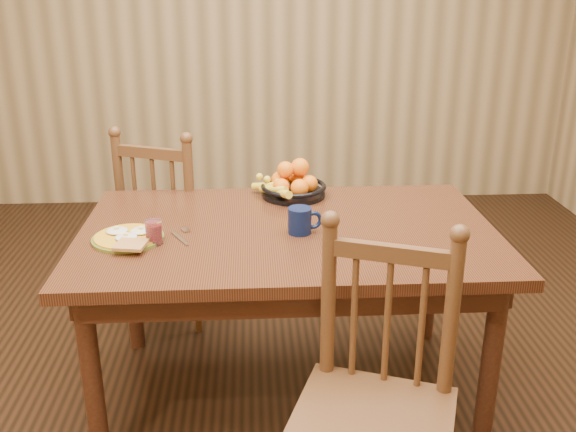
{
  "coord_description": "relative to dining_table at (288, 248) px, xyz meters",
  "views": [
    {
      "loc": [
        -0.13,
        -2.3,
        1.67
      ],
      "look_at": [
        0.0,
        0.0,
        0.8
      ],
      "focal_mm": 40.0,
      "sensor_mm": 36.0,
      "label": 1
    }
  ],
  "objects": [
    {
      "name": "room",
      "position": [
        0.0,
        0.0,
        0.68
      ],
      "size": [
        4.52,
        5.02,
        2.72
      ],
      "color": "black",
      "rests_on": "ground"
    },
    {
      "name": "dining_table",
      "position": [
        0.0,
        0.0,
        0.0
      ],
      "size": [
        1.6,
        1.0,
        0.75
      ],
      "color": "black",
      "rests_on": "ground"
    },
    {
      "name": "chair_far",
      "position": [
        -0.54,
        0.7,
        -0.18
      ],
      "size": [
        0.58,
        0.56,
        0.99
      ],
      "rotation": [
        0.0,
        0.0,
        2.76
      ],
      "color": "#462C15",
      "rests_on": "ground"
    },
    {
      "name": "chair_near",
      "position": [
        0.21,
        -0.76,
        -0.18
      ],
      "size": [
        0.57,
        0.56,
        1.0
      ],
      "rotation": [
        0.0,
        0.0,
        -0.36
      ],
      "color": "#462C15",
      "rests_on": "ground"
    },
    {
      "name": "breakfast_plate",
      "position": [
        -0.6,
        -0.09,
        0.1
      ],
      "size": [
        0.26,
        0.3,
        0.04
      ],
      "color": "#59601E",
      "rests_on": "dining_table"
    },
    {
      "name": "fork",
      "position": [
        -0.4,
        -0.06,
        0.09
      ],
      "size": [
        0.08,
        0.18,
        0.0
      ],
      "rotation": [
        0.0,
        0.0,
        0.49
      ],
      "color": "silver",
      "rests_on": "dining_table"
    },
    {
      "name": "spoon",
      "position": [
        -0.64,
        0.02,
        0.09
      ],
      "size": [
        0.06,
        0.16,
        0.01
      ],
      "rotation": [
        0.0,
        0.0,
        -0.36
      ],
      "color": "silver",
      "rests_on": "dining_table"
    },
    {
      "name": "coffee_mug",
      "position": [
        0.05,
        -0.05,
        0.14
      ],
      "size": [
        0.13,
        0.09,
        0.1
      ],
      "color": "black",
      "rests_on": "dining_table"
    },
    {
      "name": "juice_glass",
      "position": [
        -0.5,
        -0.13,
        0.13
      ],
      "size": [
        0.06,
        0.06,
        0.09
      ],
      "color": "silver",
      "rests_on": "dining_table"
    },
    {
      "name": "fruit_bowl",
      "position": [
        0.04,
        0.38,
        0.14
      ],
      "size": [
        0.32,
        0.32,
        0.17
      ],
      "color": "black",
      "rests_on": "dining_table"
    }
  ]
}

